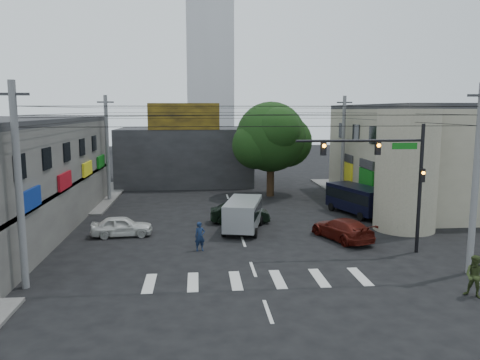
{
  "coord_description": "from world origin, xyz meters",
  "views": [
    {
      "loc": [
        -2.71,
        -25.41,
        7.93
      ],
      "look_at": [
        -0.02,
        4.0,
        3.5
      ],
      "focal_mm": 35.0,
      "sensor_mm": 36.0,
      "label": 1
    }
  ],
  "objects": [
    {
      "name": "billboard",
      "position": [
        -4.0,
        21.1,
        7.3
      ],
      "size": [
        7.0,
        0.3,
        2.6
      ],
      "primitive_type": "cube",
      "color": "olive",
      "rests_on": "building_far"
    },
    {
      "name": "ground",
      "position": [
        0.0,
        0.0,
        0.0
      ],
      "size": [
        160.0,
        160.0,
        0.0
      ],
      "primitive_type": "plane",
      "color": "black",
      "rests_on": "ground"
    },
    {
      "name": "street_tree",
      "position": [
        4.0,
        17.0,
        5.47
      ],
      "size": [
        6.4,
        6.4,
        8.7
      ],
      "color": "black",
      "rests_on": "ground"
    },
    {
      "name": "pedestrian_olive",
      "position": [
        9.01,
        -7.36,
        0.92
      ],
      "size": [
        1.59,
        1.59,
        1.83
      ],
      "primitive_type": "imported",
      "rotation": [
        0.0,
        0.0,
        -0.79
      ],
      "color": "#303D1C",
      "rests_on": "ground"
    },
    {
      "name": "utility_pole_far_right",
      "position": [
        10.5,
        16.0,
        4.6
      ],
      "size": [
        0.32,
        0.32,
        9.2
      ],
      "primitive_type": "cylinder",
      "color": "#59595B",
      "rests_on": "ground"
    },
    {
      "name": "building_far",
      "position": [
        -4.0,
        26.0,
        3.0
      ],
      "size": [
        14.0,
        10.0,
        6.0
      ],
      "primitive_type": "cube",
      "color": "#232326",
      "rests_on": "ground"
    },
    {
      "name": "silver_minivan",
      "position": [
        0.24,
        4.59,
        1.03
      ],
      "size": [
        5.69,
        4.19,
        2.05
      ],
      "primitive_type": null,
      "rotation": [
        0.0,
        0.0,
        1.33
      ],
      "color": "gray",
      "rests_on": "ground"
    },
    {
      "name": "sidewalk_far_left",
      "position": [
        -18.0,
        18.0,
        0.07
      ],
      "size": [
        16.0,
        16.0,
        0.15
      ],
      "primitive_type": "cube",
      "color": "#514F4C",
      "rests_on": "ground"
    },
    {
      "name": "building_right",
      "position": [
        18.0,
        13.0,
        4.0
      ],
      "size": [
        14.0,
        18.0,
        8.0
      ],
      "primitive_type": "cube",
      "color": "gray",
      "rests_on": "ground"
    },
    {
      "name": "corner_column",
      "position": [
        11.0,
        4.0,
        4.0
      ],
      "size": [
        4.0,
        4.0,
        8.0
      ],
      "primitive_type": "cylinder",
      "color": "gray",
      "rests_on": "ground"
    },
    {
      "name": "tower_distant",
      "position": [
        0.0,
        70.0,
        22.0
      ],
      "size": [
        9.0,
        9.0,
        44.0
      ],
      "primitive_type": "cube",
      "color": "silver",
      "rests_on": "ground"
    },
    {
      "name": "white_compact",
      "position": [
        -7.55,
        4.0,
        0.65
      ],
      "size": [
        2.19,
        4.05,
        1.29
      ],
      "primitive_type": "imported",
      "rotation": [
        0.0,
        0.0,
        1.66
      ],
      "color": "silver",
      "rests_on": "ground"
    },
    {
      "name": "sidewalk_far_right",
      "position": [
        18.0,
        18.0,
        0.07
      ],
      "size": [
        16.0,
        16.0,
        0.15
      ],
      "primitive_type": "cube",
      "color": "#514F4C",
      "rests_on": "ground"
    },
    {
      "name": "navy_van",
      "position": [
        9.38,
        8.61,
        1.1
      ],
      "size": [
        6.67,
        5.2,
        2.19
      ],
      "primitive_type": null,
      "rotation": [
        0.0,
        0.0,
        1.87
      ],
      "color": "black",
      "rests_on": "ground"
    },
    {
      "name": "dark_sedan",
      "position": [
        0.23,
        6.85,
        0.69
      ],
      "size": [
        1.61,
        4.23,
        1.38
      ],
      "primitive_type": "imported",
      "rotation": [
        0.0,
        0.0,
        1.55
      ],
      "color": "black",
      "rests_on": "ground"
    },
    {
      "name": "utility_pole_far_left",
      "position": [
        -10.5,
        16.0,
        4.6
      ],
      "size": [
        0.32,
        0.32,
        9.2
      ],
      "primitive_type": "cylinder",
      "color": "#59595B",
      "rests_on": "ground"
    },
    {
      "name": "utility_pole_near_left",
      "position": [
        -10.5,
        -4.5,
        4.6
      ],
      "size": [
        0.32,
        0.32,
        9.2
      ],
      "primitive_type": "cylinder",
      "color": "#59595B",
      "rests_on": "ground"
    },
    {
      "name": "traffic_officer",
      "position": [
        -2.63,
        0.41,
        0.83
      ],
      "size": [
        0.83,
        0.74,
        1.66
      ],
      "primitive_type": "imported",
      "rotation": [
        0.0,
        0.0,
        0.3
      ],
      "color": "#111F3D",
      "rests_on": "ground"
    },
    {
      "name": "traffic_gantry",
      "position": [
        7.82,
        -1.0,
        4.83
      ],
      "size": [
        7.1,
        0.35,
        7.2
      ],
      "color": "black",
      "rests_on": "ground"
    },
    {
      "name": "maroon_sedan",
      "position": [
        6.1,
        1.91,
        0.68
      ],
      "size": [
        4.9,
        5.89,
        1.36
      ],
      "primitive_type": "imported",
      "rotation": [
        0.0,
        0.0,
        3.49
      ],
      "color": "#460F0A",
      "rests_on": "ground"
    },
    {
      "name": "utility_pole_near_right",
      "position": [
        10.5,
        -4.5,
        4.6
      ],
      "size": [
        0.32,
        0.32,
        9.2
      ],
      "primitive_type": "cylinder",
      "color": "#59595B",
      "rests_on": "ground"
    }
  ]
}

